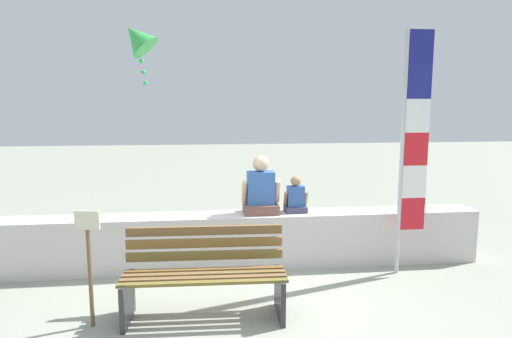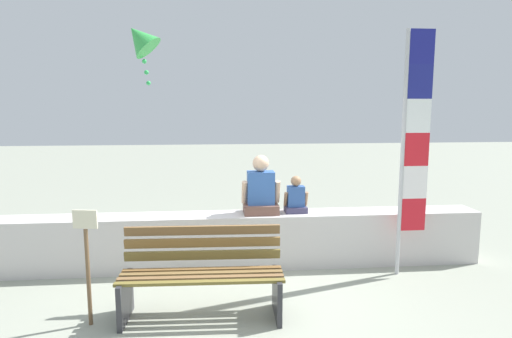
{
  "view_description": "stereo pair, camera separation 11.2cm",
  "coord_description": "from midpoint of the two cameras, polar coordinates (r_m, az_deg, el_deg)",
  "views": [
    {
      "loc": [
        -0.35,
        -4.51,
        2.14
      ],
      "look_at": [
        0.3,
        1.12,
        1.32
      ],
      "focal_mm": 30.61,
      "sensor_mm": 36.0,
      "label": 1
    },
    {
      "loc": [
        -0.23,
        -4.52,
        2.14
      ],
      "look_at": [
        0.3,
        1.12,
        1.32
      ],
      "focal_mm": 30.61,
      "sensor_mm": 36.0,
      "label": 2
    }
  ],
  "objects": [
    {
      "name": "seawall_ledge",
      "position": [
        5.92,
        -2.41,
        -9.29
      ],
      "size": [
        6.67,
        0.47,
        0.72
      ],
      "primitive_type": "cube",
      "color": "beige",
      "rests_on": "ground"
    },
    {
      "name": "flag_banner",
      "position": [
        5.75,
        20.21,
        3.38
      ],
      "size": [
        0.36,
        0.05,
        3.06
      ],
      "color": "#B7B7BC",
      "rests_on": "ground"
    },
    {
      "name": "person_child",
      "position": [
        5.9,
        5.76,
        -3.8
      ],
      "size": [
        0.32,
        0.24,
        0.5
      ],
      "color": "#3A3755",
      "rests_on": "seawall_ledge"
    },
    {
      "name": "park_bench",
      "position": [
        4.63,
        -6.36,
        -13.67
      ],
      "size": [
        1.67,
        0.67,
        0.88
      ],
      "color": "brown",
      "rests_on": "ground"
    },
    {
      "name": "sign_post",
      "position": [
        4.58,
        -20.54,
        -10.72
      ],
      "size": [
        0.24,
        0.06,
        1.16
      ],
      "color": "brown",
      "rests_on": "ground"
    },
    {
      "name": "ground_plane",
      "position": [
        5.01,
        -1.67,
        -17.08
      ],
      "size": [
        40.0,
        40.0,
        0.0
      ],
      "primitive_type": "plane",
      "color": "gray"
    },
    {
      "name": "kite_green",
      "position": [
        7.87,
        -14.52,
        16.16
      ],
      "size": [
        0.76,
        0.74,
        1.1
      ],
      "color": "green"
    },
    {
      "name": "person_adult",
      "position": [
        5.81,
        1.18,
        -2.84
      ],
      "size": [
        0.51,
        0.37,
        0.78
      ],
      "color": "brown",
      "rests_on": "seawall_ledge"
    }
  ]
}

